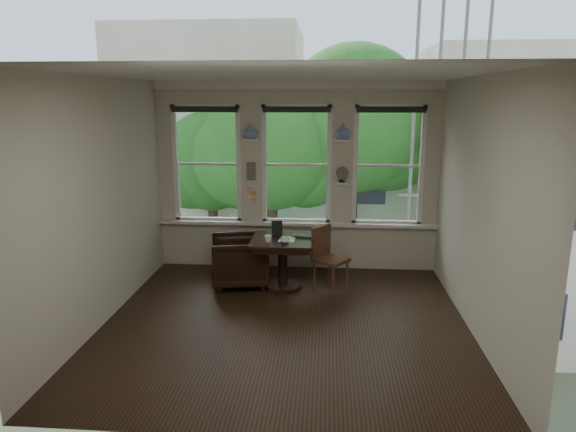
# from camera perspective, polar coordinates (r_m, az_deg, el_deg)

# --- Properties ---
(ground) EXTENTS (4.50, 4.50, 0.00)m
(ground) POSITION_cam_1_polar(r_m,az_deg,el_deg) (6.55, -0.31, -11.78)
(ground) COLOR black
(ground) RESTS_ON ground
(ceiling) EXTENTS (4.50, 4.50, 0.00)m
(ceiling) POSITION_cam_1_polar(r_m,az_deg,el_deg) (5.95, -0.35, 15.44)
(ceiling) COLOR silver
(ceiling) RESTS_ON ground
(wall_back) EXTENTS (4.50, 0.00, 4.50)m
(wall_back) POSITION_cam_1_polar(r_m,az_deg,el_deg) (8.29, 0.96, 4.34)
(wall_back) COLOR beige
(wall_back) RESTS_ON ground
(wall_front) EXTENTS (4.50, 0.00, 4.50)m
(wall_front) POSITION_cam_1_polar(r_m,az_deg,el_deg) (3.91, -3.06, -5.56)
(wall_front) COLOR beige
(wall_front) RESTS_ON ground
(wall_left) EXTENTS (0.00, 4.50, 4.50)m
(wall_left) POSITION_cam_1_polar(r_m,az_deg,el_deg) (6.65, -20.04, 1.40)
(wall_left) COLOR beige
(wall_left) RESTS_ON ground
(wall_right) EXTENTS (0.00, 4.50, 4.50)m
(wall_right) POSITION_cam_1_polar(r_m,az_deg,el_deg) (6.31, 20.50, 0.77)
(wall_right) COLOR beige
(wall_right) RESTS_ON ground
(window_left) EXTENTS (1.10, 0.12, 1.90)m
(window_left) POSITION_cam_1_polar(r_m,az_deg,el_deg) (8.47, -8.92, 5.74)
(window_left) COLOR white
(window_left) RESTS_ON ground
(window_center) EXTENTS (1.10, 0.12, 1.90)m
(window_center) POSITION_cam_1_polar(r_m,az_deg,el_deg) (8.26, 0.97, 5.71)
(window_center) COLOR white
(window_center) RESTS_ON ground
(window_right) EXTENTS (1.10, 0.12, 1.90)m
(window_right) POSITION_cam_1_polar(r_m,az_deg,el_deg) (8.30, 11.05, 5.51)
(window_right) COLOR white
(window_right) RESTS_ON ground
(shelf_left) EXTENTS (0.26, 0.16, 0.03)m
(shelf_left) POSITION_cam_1_polar(r_m,az_deg,el_deg) (8.20, -4.19, 8.44)
(shelf_left) COLOR white
(shelf_left) RESTS_ON ground
(shelf_right) EXTENTS (0.26, 0.16, 0.03)m
(shelf_right) POSITION_cam_1_polar(r_m,az_deg,el_deg) (8.11, 6.11, 8.35)
(shelf_right) COLOR white
(shelf_right) RESTS_ON ground
(intercom) EXTENTS (0.14, 0.06, 0.28)m
(intercom) POSITION_cam_1_polar(r_m,az_deg,el_deg) (8.28, -4.10, 5.00)
(intercom) COLOR #59544F
(intercom) RESTS_ON ground
(sticky_notes) EXTENTS (0.16, 0.01, 0.24)m
(sticky_notes) POSITION_cam_1_polar(r_m,az_deg,el_deg) (8.34, -4.06, 2.63)
(sticky_notes) COLOR pink
(sticky_notes) RESTS_ON ground
(desk_fan) EXTENTS (0.20, 0.20, 0.24)m
(desk_fan) POSITION_cam_1_polar(r_m,az_deg,el_deg) (8.15, 6.02, 4.34)
(desk_fan) COLOR #59544F
(desk_fan) RESTS_ON ground
(vase_left) EXTENTS (0.24, 0.24, 0.25)m
(vase_left) POSITION_cam_1_polar(r_m,az_deg,el_deg) (8.19, -4.20, 9.41)
(vase_left) COLOR silver
(vase_left) RESTS_ON shelf_left
(vase_right) EXTENTS (0.24, 0.24, 0.25)m
(vase_right) POSITION_cam_1_polar(r_m,az_deg,el_deg) (8.10, 6.13, 9.33)
(vase_right) COLOR silver
(vase_right) RESTS_ON shelf_right
(table) EXTENTS (0.90, 0.90, 0.75)m
(table) POSITION_cam_1_polar(r_m,az_deg,el_deg) (7.56, -0.58, -5.28)
(table) COLOR black
(table) RESTS_ON ground
(armchair_left) EXTENTS (0.97, 0.96, 0.75)m
(armchair_left) POSITION_cam_1_polar(r_m,az_deg,el_deg) (7.72, -5.46, -4.96)
(armchair_left) COLOR black
(armchair_left) RESTS_ON ground
(cushion_red) EXTENTS (0.45, 0.45, 0.06)m
(cushion_red) POSITION_cam_1_polar(r_m,az_deg,el_deg) (7.69, -5.47, -4.43)
(cushion_red) COLOR maroon
(cushion_red) RESTS_ON armchair_left
(side_chair_right) EXTENTS (0.59, 0.59, 0.92)m
(side_chair_right) POSITION_cam_1_polar(r_m,az_deg,el_deg) (7.49, 4.80, -4.83)
(side_chair_right) COLOR #442C18
(side_chair_right) RESTS_ON ground
(laptop) EXTENTS (0.39, 0.28, 0.03)m
(laptop) POSITION_cam_1_polar(r_m,az_deg,el_deg) (7.49, 1.78, -2.36)
(laptop) COLOR black
(laptop) RESTS_ON table
(mug) EXTENTS (0.13, 0.13, 0.10)m
(mug) POSITION_cam_1_polar(r_m,az_deg,el_deg) (7.27, -2.21, -2.55)
(mug) COLOR white
(mug) RESTS_ON table
(drinking_glass) EXTENTS (0.14, 0.14, 0.09)m
(drinking_glass) POSITION_cam_1_polar(r_m,az_deg,el_deg) (7.18, -0.37, -2.76)
(drinking_glass) COLOR white
(drinking_glass) RESTS_ON table
(tablet) EXTENTS (0.17, 0.10, 0.22)m
(tablet) POSITION_cam_1_polar(r_m,az_deg,el_deg) (7.61, -1.22, -1.36)
(tablet) COLOR black
(tablet) RESTS_ON table
(papers) EXTENTS (0.25, 0.32, 0.00)m
(papers) POSITION_cam_1_polar(r_m,az_deg,el_deg) (7.42, -0.08, -2.60)
(papers) COLOR silver
(papers) RESTS_ON table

